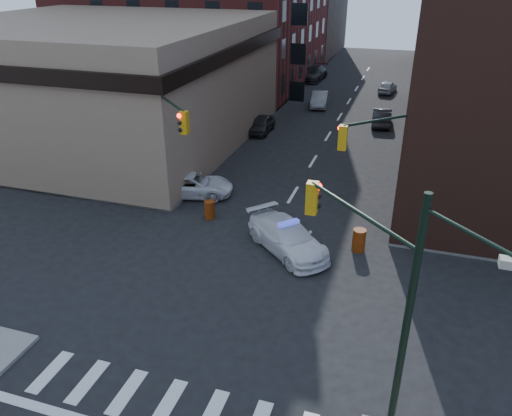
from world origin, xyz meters
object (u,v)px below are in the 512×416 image
Objects in this scene: parked_car_wnear at (261,124)px; pedestrian_b at (98,181)px; pickup at (192,185)px; pedestrian_a at (156,192)px; police_car at (287,237)px; barrel_road at (359,240)px; barrel_bank at (210,210)px; parked_car_enear at (382,116)px; parked_car_wfar at (320,99)px; barricade_nw_a at (165,183)px.

parked_car_wnear is 16.28m from pedestrian_b.
pedestrian_a is at bearing 134.51° from pickup.
police_car reaches higher than parked_car_wnear.
pedestrian_b is at bearing 98.23° from pickup.
barrel_road reaches higher than barrel_bank.
police_car is 5.07× the size of barrel_bank.
police_car reaches higher than parked_car_enear.
pedestrian_a reaches higher than barrel_bank.
parked_car_enear is at bearing 22.44° from pedestrian_b.
barrel_bank is (7.21, -0.37, -0.61)m from pedestrian_b.
police_car reaches higher than pickup.
pedestrian_b reaches higher than pickup.
pedestrian_a is (-10.91, -20.59, 0.19)m from parked_car_enear.
parked_car_wfar is at bearing -22.75° from pickup.
barricade_nw_a is at bearing 148.70° from barrel_bank.
barrel_bank is at bearing 109.49° from police_car.
parked_car_wfar is (3.00, 9.72, 0.03)m from parked_car_wnear.
barrel_bank is (1.84, -15.74, -0.17)m from parked_car_wnear.
parked_car_wnear is at bearing -15.87° from pickup.
pickup is at bearing 99.35° from police_car.
police_car is 8.43m from pickup.
barrel_bank is (-4.94, 2.06, -0.24)m from police_car.
barricade_nw_a is (3.31, 2.00, -0.49)m from pedestrian_b.
parked_car_wfar is at bearing 72.60° from parked_car_wnear.
parked_car_wnear is 2.56× the size of pedestrian_a.
barricade_nw_a is at bearing 107.93° from pedestrian_a.
barrel_bank is (3.42, -0.37, -0.42)m from pedestrian_a.
parked_car_wfar reaches higher than pickup.
pedestrian_a is 0.80× the size of pedestrian_b.
barrel_road is 12.63m from barricade_nw_a.
parked_car_wfar is 7.77m from parked_car_enear.
pedestrian_b is at bearing -175.68° from pedestrian_a.
barrel_bank is at bearing -83.59° from parked_car_wnear.
barricade_nw_a is at bearing 105.52° from police_car.
pedestrian_b reaches higher than police_car.
parked_car_wfar is 25.49m from barrel_bank.
police_car is at bearing -11.93° from pedestrian_a.
pedestrian_a is (-1.58, -15.37, 0.25)m from parked_car_wnear.
pickup is 23.20m from parked_car_wfar.
parked_car_wnear is 13.53m from barricade_nw_a.
pickup is at bearing 130.55° from barrel_bank.
parked_car_enear is at bearing -42.13° from pickup.
parked_car_enear reaches higher than parked_car_wfar.
barricade_nw_a is (-12.17, 3.38, 0.06)m from barrel_road.
parked_car_enear is at bearing 28.97° from parked_car_wnear.
parked_car_wfar is at bearing 49.99° from police_car.
pedestrian_a is 1.36× the size of barrel_road.
pedestrian_a reaches higher than parked_car_wnear.
parked_car_wfar is 25.51m from pedestrian_a.
parked_car_wnear is 15.85m from barrel_bank.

